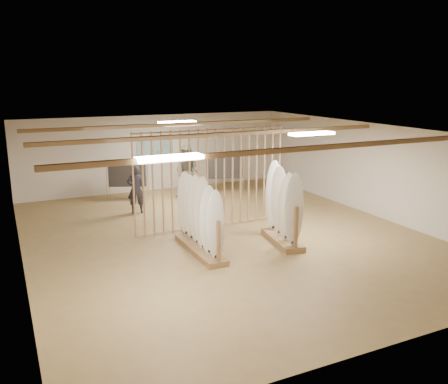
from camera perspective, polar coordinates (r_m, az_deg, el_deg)
name	(u,v)px	position (r m, az deg, el deg)	size (l,w,h in m)	color
floor	(224,235)	(12.78, 0.00, -5.24)	(12.00, 12.00, 0.00)	#9F804C
ceiling	(224,131)	(12.17, 0.00, 7.34)	(12.00, 12.00, 0.00)	gray
wall_back	(155,153)	(17.92, -8.30, 4.69)	(12.00, 12.00, 0.00)	silver
wall_front	(395,263)	(7.66, 19.86, -8.07)	(12.00, 12.00, 0.00)	silver
wall_left	(17,206)	(11.26, -23.64, -1.57)	(12.00, 12.00, 0.00)	silver
wall_right	(371,169)	(15.19, 17.31, 2.63)	(12.00, 12.00, 0.00)	silver
ceiling_slats	(224,134)	(12.18, 0.00, 6.97)	(9.50, 6.12, 0.10)	olive
light_panels	(224,133)	(12.18, 0.00, 7.06)	(1.20, 0.35, 0.06)	white
bamboo_partition	(212,179)	(13.11, -1.50, 1.59)	(4.45, 0.05, 2.78)	tan
poster	(155,148)	(17.87, -8.30, 5.31)	(1.40, 0.03, 0.90)	teal
rack_left	(200,227)	(11.41, -2.92, -4.28)	(0.51, 2.27, 1.83)	olive
rack_right	(283,218)	(12.12, 7.10, -3.13)	(0.80, 1.75, 1.95)	olive
clothing_rack_a	(127,174)	(16.47, -11.55, 2.11)	(1.27, 0.81, 1.43)	silver
clothing_rack_b	(225,167)	(17.40, 0.09, 3.04)	(1.29, 0.79, 1.45)	silver
shopper_a	(136,186)	(14.92, -10.56, 0.70)	(0.63, 0.42, 1.72)	#292831
shopper_b	(187,169)	(16.44, -4.42, 2.80)	(1.02, 0.80, 2.12)	#3C392E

